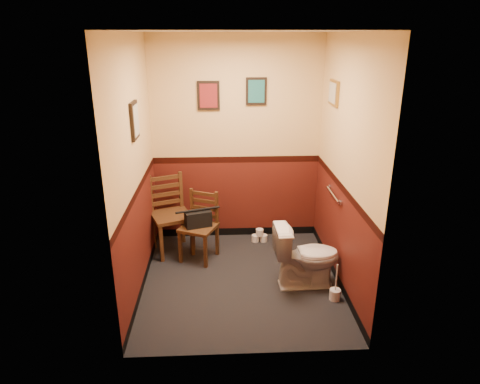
# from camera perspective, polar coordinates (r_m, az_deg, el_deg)

# --- Properties ---
(floor) EXTENTS (2.20, 2.40, 0.00)m
(floor) POSITION_cam_1_polar(r_m,az_deg,el_deg) (5.04, 0.14, -11.73)
(floor) COLOR black
(floor) RESTS_ON ground
(ceiling) EXTENTS (2.20, 2.40, 0.00)m
(ceiling) POSITION_cam_1_polar(r_m,az_deg,el_deg) (4.27, 0.17, 20.66)
(ceiling) COLOR silver
(ceiling) RESTS_ON ground
(wall_back) EXTENTS (2.20, 0.00, 2.70)m
(wall_back) POSITION_cam_1_polar(r_m,az_deg,el_deg) (5.63, -0.47, 6.71)
(wall_back) COLOR #4E1710
(wall_back) RESTS_ON ground
(wall_front) EXTENTS (2.20, 0.00, 2.70)m
(wall_front) POSITION_cam_1_polar(r_m,az_deg,el_deg) (3.35, 1.21, -3.00)
(wall_front) COLOR #4E1710
(wall_front) RESTS_ON ground
(wall_left) EXTENTS (0.00, 2.40, 2.70)m
(wall_left) POSITION_cam_1_polar(r_m,az_deg,el_deg) (4.55, -13.82, 2.80)
(wall_left) COLOR #4E1710
(wall_left) RESTS_ON ground
(wall_right) EXTENTS (0.00, 2.40, 2.70)m
(wall_right) POSITION_cam_1_polar(r_m,az_deg,el_deg) (4.66, 13.82, 3.20)
(wall_right) COLOR #4E1710
(wall_right) RESTS_ON ground
(grab_bar) EXTENTS (0.05, 0.56, 0.06)m
(grab_bar) POSITION_cam_1_polar(r_m,az_deg,el_deg) (5.00, 12.33, -0.33)
(grab_bar) COLOR silver
(grab_bar) RESTS_ON wall_right
(framed_print_back_a) EXTENTS (0.28, 0.04, 0.36)m
(framed_print_back_a) POSITION_cam_1_polar(r_m,az_deg,el_deg) (5.49, -4.22, 12.69)
(framed_print_back_a) COLOR black
(framed_print_back_a) RESTS_ON wall_back
(framed_print_back_b) EXTENTS (0.26, 0.04, 0.34)m
(framed_print_back_b) POSITION_cam_1_polar(r_m,az_deg,el_deg) (5.51, 2.19, 13.28)
(framed_print_back_b) COLOR black
(framed_print_back_b) RESTS_ON wall_back
(framed_print_left) EXTENTS (0.04, 0.30, 0.38)m
(framed_print_left) POSITION_cam_1_polar(r_m,az_deg,el_deg) (4.53, -13.87, 9.24)
(framed_print_left) COLOR black
(framed_print_left) RESTS_ON wall_left
(framed_print_right) EXTENTS (0.04, 0.34, 0.28)m
(framed_print_right) POSITION_cam_1_polar(r_m,az_deg,el_deg) (5.07, 12.38, 12.80)
(framed_print_right) COLOR olive
(framed_print_right) RESTS_ON wall_right
(toilet) EXTENTS (0.75, 0.44, 0.72)m
(toilet) POSITION_cam_1_polar(r_m,az_deg,el_deg) (4.85, 8.83, -8.47)
(toilet) COLOR white
(toilet) RESTS_ON floor
(toilet_brush) EXTENTS (0.12, 0.12, 0.42)m
(toilet_brush) POSITION_cam_1_polar(r_m,az_deg,el_deg) (4.80, 12.55, -13.10)
(toilet_brush) COLOR silver
(toilet_brush) RESTS_ON floor
(chair_left) EXTENTS (0.61, 0.61, 1.00)m
(chair_left) POSITION_cam_1_polar(r_m,az_deg,el_deg) (5.55, -9.26, -2.97)
(chair_left) COLOR brown
(chair_left) RESTS_ON floor
(chair_right) EXTENTS (0.53, 0.53, 0.86)m
(chair_right) POSITION_cam_1_polar(r_m,az_deg,el_deg) (5.35, -5.38, -4.55)
(chair_right) COLOR brown
(chair_right) RESTS_ON floor
(handbag) EXTENTS (0.35, 0.25, 0.23)m
(handbag) POSITION_cam_1_polar(r_m,az_deg,el_deg) (5.27, -5.61, -3.55)
(handbag) COLOR black
(handbag) RESTS_ON chair_right
(tp_stack) EXTENTS (0.21, 0.11, 0.18)m
(tp_stack) POSITION_cam_1_polar(r_m,az_deg,el_deg) (5.88, 2.62, -5.90)
(tp_stack) COLOR silver
(tp_stack) RESTS_ON floor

